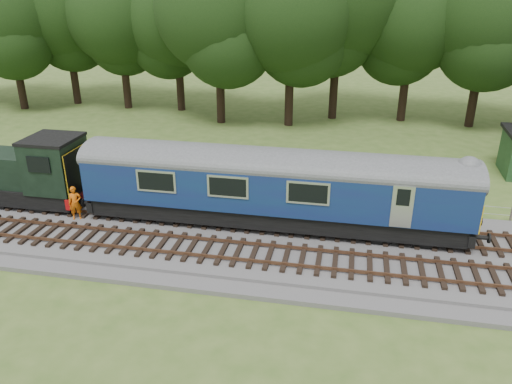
# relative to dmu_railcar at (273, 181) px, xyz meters

# --- Properties ---
(ground) EXTENTS (120.00, 120.00, 0.00)m
(ground) POSITION_rel_dmu_railcar_xyz_m (-2.40, -1.40, -2.61)
(ground) COLOR #416123
(ground) RESTS_ON ground
(ballast) EXTENTS (70.00, 7.00, 0.35)m
(ballast) POSITION_rel_dmu_railcar_xyz_m (-2.40, -1.40, -2.43)
(ballast) COLOR #4C4C4F
(ballast) RESTS_ON ground
(track_north) EXTENTS (67.20, 2.40, 0.21)m
(track_north) POSITION_rel_dmu_railcar_xyz_m (-2.40, -0.00, -2.19)
(track_north) COLOR black
(track_north) RESTS_ON ballast
(track_south) EXTENTS (67.20, 2.40, 0.21)m
(track_south) POSITION_rel_dmu_railcar_xyz_m (-2.40, -3.00, -2.19)
(track_south) COLOR black
(track_south) RESTS_ON ballast
(fence) EXTENTS (64.00, 0.12, 1.00)m
(fence) POSITION_rel_dmu_railcar_xyz_m (-2.40, 3.10, -2.61)
(fence) COLOR #6B6054
(fence) RESTS_ON ground
(tree_line) EXTENTS (70.00, 8.00, 18.00)m
(tree_line) POSITION_rel_dmu_railcar_xyz_m (-2.40, 20.60, -2.61)
(tree_line) COLOR black
(tree_line) RESTS_ON ground
(dmu_railcar) EXTENTS (18.05, 2.86, 3.88)m
(dmu_railcar) POSITION_rel_dmu_railcar_xyz_m (0.00, 0.00, 0.00)
(dmu_railcar) COLOR black
(dmu_railcar) RESTS_ON ground
(shunter_loco) EXTENTS (8.91, 2.60, 3.38)m
(shunter_loco) POSITION_rel_dmu_railcar_xyz_m (-13.93, 0.00, -0.63)
(shunter_loco) COLOR black
(shunter_loco) RESTS_ON ground
(worker) EXTENTS (0.74, 0.65, 1.71)m
(worker) POSITION_rel_dmu_railcar_xyz_m (-9.62, -1.25, -1.40)
(worker) COLOR #DC5E0B
(worker) RESTS_ON ballast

